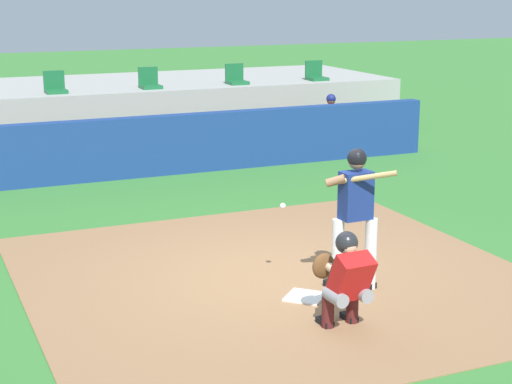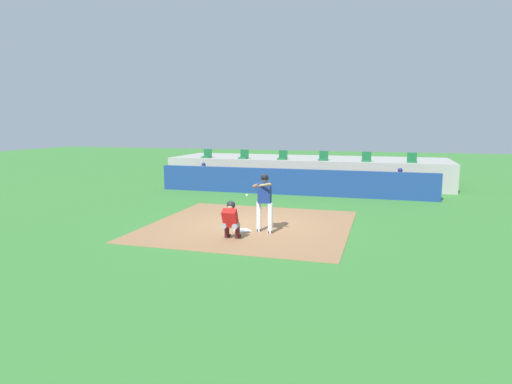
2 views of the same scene
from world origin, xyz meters
TOP-DOWN VIEW (x-y plane):
  - ground_plane at (0.00, 0.00)m, footprint 80.00×80.00m
  - dirt_infield at (0.00, 0.00)m, footprint 6.40×6.40m
  - home_plate at (0.00, -0.80)m, footprint 0.62×0.62m
  - batter_at_plate at (0.69, -0.76)m, footprint 0.72×0.73m
  - catcher_crouched at (-0.02, -1.78)m, footprint 0.49×1.94m
  - dugout_wall at (0.00, 6.50)m, footprint 13.00×0.30m
  - dugout_bench at (0.00, 7.50)m, footprint 11.80×0.44m
  - dugout_player_1 at (4.83, 7.34)m, footprint 0.49×0.70m
  - stands_platform at (0.00, 10.90)m, footprint 15.00×4.40m
  - stadium_seat_2 at (-1.08, 9.38)m, footprint 0.46×0.46m
  - stadium_seat_3 at (1.08, 9.38)m, footprint 0.46×0.46m
  - stadium_seat_4 at (3.25, 9.38)m, footprint 0.46×0.46m
  - stadium_seat_5 at (5.42, 9.38)m, footprint 0.46×0.46m

SIDE VIEW (x-z plane):
  - ground_plane at x=0.00m, z-range 0.00..0.00m
  - dirt_infield at x=0.00m, z-range 0.00..0.01m
  - home_plate at x=0.00m, z-range 0.01..0.04m
  - dugout_bench at x=0.00m, z-range 0.00..0.45m
  - dugout_wall at x=0.00m, z-range 0.00..1.20m
  - catcher_crouched at x=-0.02m, z-range 0.05..1.17m
  - dugout_player_1 at x=4.83m, z-range 0.02..1.32m
  - stands_platform at x=0.00m, z-range 0.00..1.40m
  - batter_at_plate at x=0.69m, z-range 0.13..1.94m
  - stadium_seat_2 at x=-1.08m, z-range 1.29..1.77m
  - stadium_seat_3 at x=1.08m, z-range 1.29..1.77m
  - stadium_seat_4 at x=3.25m, z-range 1.29..1.77m
  - stadium_seat_5 at x=5.42m, z-range 1.29..1.77m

